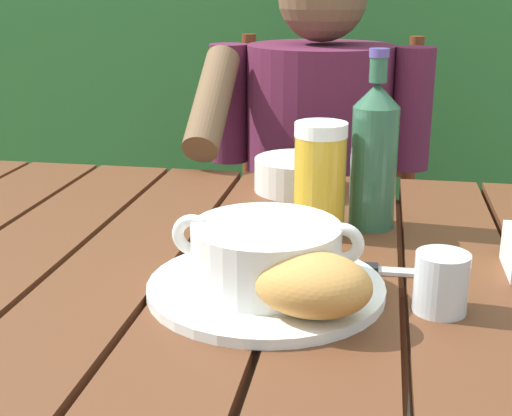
# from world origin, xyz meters

# --- Properties ---
(dining_table) EXTENTS (1.29, 0.89, 0.77)m
(dining_table) POSITION_xyz_m (-0.00, 0.00, 0.67)
(dining_table) COLOR #57311C
(dining_table) RESTS_ON ground_plane
(hedge_backdrop) EXTENTS (2.95, 0.89, 2.16)m
(hedge_backdrop) POSITION_xyz_m (0.29, 1.67, 1.04)
(hedge_backdrop) COLOR #2F6A31
(hedge_backdrop) RESTS_ON ground_plane
(chair_near_diner) EXTENTS (0.46, 0.42, 0.98)m
(chair_near_diner) POSITION_xyz_m (0.05, 0.88, 0.49)
(chair_near_diner) COLOR #5E2914
(chair_near_diner) RESTS_ON ground_plane
(person_eating) EXTENTS (0.48, 0.47, 1.19)m
(person_eating) POSITION_xyz_m (0.04, 0.68, 0.70)
(person_eating) COLOR #561C36
(person_eating) RESTS_ON ground_plane
(serving_plate) EXTENTS (0.28, 0.28, 0.01)m
(serving_plate) POSITION_xyz_m (0.06, -0.09, 0.78)
(serving_plate) COLOR white
(serving_plate) RESTS_ON dining_table
(soup_bowl) EXTENTS (0.22, 0.17, 0.08)m
(soup_bowl) POSITION_xyz_m (0.06, -0.09, 0.82)
(soup_bowl) COLOR white
(soup_bowl) RESTS_ON serving_plate
(bread_roll) EXTENTS (0.14, 0.11, 0.07)m
(bread_roll) POSITION_xyz_m (0.12, -0.16, 0.81)
(bread_roll) COLOR #CC8E45
(bread_roll) RESTS_ON serving_plate
(beer_glass) EXTENTS (0.07, 0.07, 0.16)m
(beer_glass) POSITION_xyz_m (0.10, 0.13, 0.85)
(beer_glass) COLOR gold
(beer_glass) RESTS_ON dining_table
(beer_bottle) EXTENTS (0.07, 0.07, 0.26)m
(beer_bottle) POSITION_xyz_m (0.17, 0.17, 0.88)
(beer_bottle) COLOR #2E5A3F
(beer_bottle) RESTS_ON dining_table
(water_glass_small) EXTENTS (0.06, 0.06, 0.07)m
(water_glass_small) POSITION_xyz_m (0.25, -0.10, 0.80)
(water_glass_small) COLOR silver
(water_glass_small) RESTS_ON dining_table
(table_knife) EXTENTS (0.17, 0.02, 0.01)m
(table_knife) POSITION_xyz_m (0.18, -0.01, 0.77)
(table_knife) COLOR silver
(table_knife) RESTS_ON dining_table
(diner_bowl) EXTENTS (0.15, 0.15, 0.06)m
(diner_bowl) POSITION_xyz_m (0.05, 0.34, 0.80)
(diner_bowl) COLOR white
(diner_bowl) RESTS_ON dining_table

